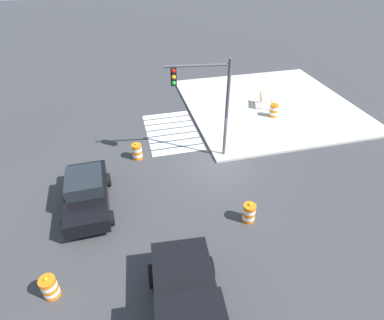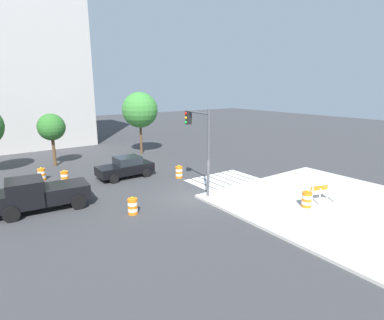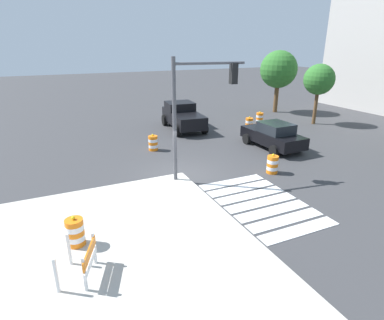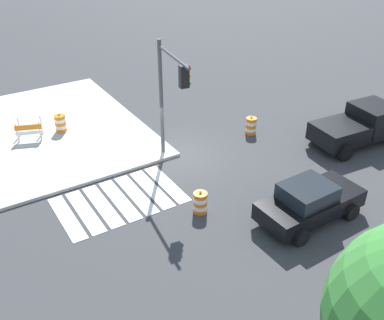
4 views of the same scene
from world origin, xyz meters
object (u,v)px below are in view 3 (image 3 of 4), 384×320
at_px(sports_car, 273,135).
at_px(street_tree_streetside_near, 279,70).
at_px(traffic_barrel_median_near, 260,118).
at_px(traffic_barrel_median_far, 272,164).
at_px(pickup_truck, 182,116).
at_px(traffic_barrel_near_corner, 249,124).
at_px(construction_barricade, 84,259).
at_px(traffic_barrel_crosswalk_end, 153,143).
at_px(traffic_barrel_on_sidewalk, 75,232).
at_px(traffic_light_pole, 199,98).
at_px(street_tree_streetside_mid, 319,80).

height_order(sports_car, street_tree_streetside_near, street_tree_streetside_near).
relative_size(traffic_barrel_median_near, traffic_barrel_median_far, 1.00).
xyz_separation_m(pickup_truck, traffic_barrel_median_near, (1.30, 6.24, -0.52)).
distance_m(traffic_barrel_near_corner, construction_barricade, 17.78).
bearing_deg(sports_car, traffic_barrel_crosswalk_end, -111.09).
height_order(traffic_barrel_near_corner, traffic_barrel_on_sidewalk, traffic_barrel_on_sidewalk).
relative_size(sports_car, traffic_barrel_on_sidewalk, 4.25).
relative_size(traffic_barrel_crosswalk_end, traffic_barrel_on_sidewalk, 1.00).
xyz_separation_m(traffic_barrel_on_sidewalk, street_tree_streetside_near, (-14.65, 19.43, 3.28)).
xyz_separation_m(traffic_barrel_median_near, traffic_light_pole, (8.01, -9.34, 3.46)).
bearing_deg(construction_barricade, traffic_barrel_on_sidewalk, -177.32).
distance_m(traffic_barrel_crosswalk_end, traffic_light_pole, 6.22).
xyz_separation_m(sports_car, pickup_truck, (-6.84, -3.20, 0.16)).
distance_m(traffic_barrel_near_corner, traffic_barrel_median_far, 8.50).
relative_size(sports_car, street_tree_streetside_mid, 0.92).
height_order(pickup_truck, traffic_light_pole, traffic_light_pole).
height_order(sports_car, traffic_barrel_on_sidewalk, sports_car).
relative_size(pickup_truck, traffic_light_pole, 0.96).
bearing_deg(traffic_barrel_near_corner, construction_barricade, -48.58).
xyz_separation_m(sports_car, traffic_barrel_median_far, (3.30, -2.60, -0.36)).
height_order(sports_car, traffic_barrel_near_corner, sports_car).
distance_m(traffic_barrel_crosswalk_end, street_tree_streetside_mid, 14.30).
bearing_deg(traffic_barrel_on_sidewalk, street_tree_streetside_mid, 116.35).
distance_m(traffic_barrel_near_corner, traffic_barrel_on_sidewalk, 16.80).
bearing_deg(pickup_truck, street_tree_streetside_near, 100.82).
bearing_deg(traffic_barrel_median_far, traffic_barrel_crosswalk_end, -144.20).
bearing_deg(pickup_truck, traffic_light_pole, -18.44).
xyz_separation_m(pickup_truck, traffic_barrel_crosswalk_end, (4.18, -3.70, -0.52)).
height_order(traffic_barrel_near_corner, traffic_barrel_median_near, same).
relative_size(pickup_truck, traffic_barrel_crosswalk_end, 5.19).
height_order(traffic_barrel_on_sidewalk, street_tree_streetside_near, street_tree_streetside_near).
bearing_deg(traffic_light_pole, street_tree_streetside_mid, 114.90).
xyz_separation_m(traffic_barrel_near_corner, traffic_barrel_median_far, (7.61, -3.79, 0.00)).
relative_size(traffic_barrel_near_corner, street_tree_streetside_mid, 0.22).
xyz_separation_m(traffic_barrel_crosswalk_end, street_tree_streetside_near, (-6.17, 14.12, 3.43)).
bearing_deg(traffic_barrel_near_corner, traffic_barrel_on_sidewalk, -52.94).
relative_size(sports_car, construction_barricade, 3.03).
bearing_deg(street_tree_streetside_near, sports_car, -39.25).
bearing_deg(street_tree_streetside_mid, pickup_truck, -106.98).
relative_size(pickup_truck, street_tree_streetside_near, 0.95).
height_order(traffic_barrel_median_far, construction_barricade, construction_barricade).
bearing_deg(traffic_light_pole, traffic_barrel_median_far, 77.38).
bearing_deg(street_tree_streetside_near, traffic_barrel_near_corner, -53.07).
height_order(traffic_barrel_near_corner, construction_barricade, construction_barricade).
bearing_deg(traffic_barrel_median_near, construction_barricade, -49.43).
bearing_deg(traffic_barrel_median_far, traffic_light_pole, -102.62).
bearing_deg(traffic_barrel_on_sidewalk, traffic_barrel_near_corner, 127.06).
height_order(traffic_barrel_crosswalk_end, construction_barricade, construction_barricade).
height_order(traffic_barrel_near_corner, street_tree_streetside_mid, street_tree_streetside_mid).
bearing_deg(traffic_barrel_crosswalk_end, traffic_barrel_near_corner, 101.51).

